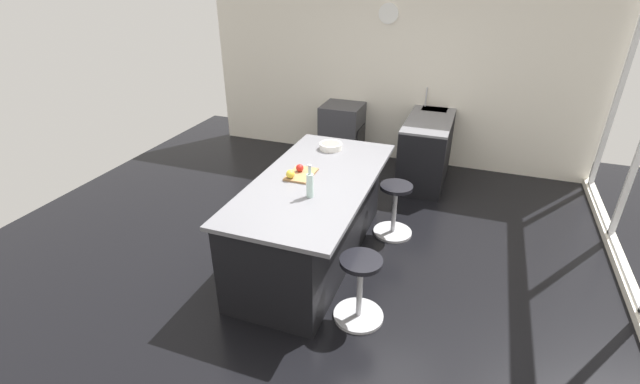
{
  "coord_description": "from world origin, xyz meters",
  "views": [
    {
      "loc": [
        3.68,
        1.27,
        2.77
      ],
      "look_at": [
        0.08,
        -0.06,
        0.78
      ],
      "focal_mm": 24.7,
      "sensor_mm": 36.0,
      "label": 1
    }
  ],
  "objects_px": {
    "kitchen_island": "(311,218)",
    "apple_yellow": "(290,174)",
    "fruit_bowl": "(331,146)",
    "apple_red": "(300,168)",
    "oven_range": "(342,132)",
    "cutting_board": "(301,174)",
    "water_bottle": "(310,184)",
    "stool_by_window": "(394,211)",
    "stool_middle": "(360,291)"
  },
  "relations": [
    {
      "from": "stool_by_window",
      "to": "water_bottle",
      "type": "height_order",
      "value": "water_bottle"
    },
    {
      "from": "kitchen_island",
      "to": "apple_red",
      "type": "height_order",
      "value": "apple_red"
    },
    {
      "from": "oven_range",
      "to": "fruit_bowl",
      "type": "height_order",
      "value": "fruit_bowl"
    },
    {
      "from": "oven_range",
      "to": "stool_middle",
      "type": "relative_size",
      "value": 1.4
    },
    {
      "from": "oven_range",
      "to": "apple_yellow",
      "type": "height_order",
      "value": "apple_yellow"
    },
    {
      "from": "cutting_board",
      "to": "oven_range",
      "type": "bearing_deg",
      "value": -171.38
    },
    {
      "from": "water_bottle",
      "to": "kitchen_island",
      "type": "bearing_deg",
      "value": -159.61
    },
    {
      "from": "stool_by_window",
      "to": "stool_middle",
      "type": "xyz_separation_m",
      "value": [
        1.45,
        0.0,
        0.0
      ]
    },
    {
      "from": "oven_range",
      "to": "water_bottle",
      "type": "xyz_separation_m",
      "value": [
        3.02,
        0.64,
        0.6
      ]
    },
    {
      "from": "cutting_board",
      "to": "apple_yellow",
      "type": "xyz_separation_m",
      "value": [
        0.13,
        -0.06,
        0.05
      ]
    },
    {
      "from": "cutting_board",
      "to": "fruit_bowl",
      "type": "relative_size",
      "value": 1.41
    },
    {
      "from": "kitchen_island",
      "to": "apple_yellow",
      "type": "distance_m",
      "value": 0.55
    },
    {
      "from": "oven_range",
      "to": "apple_red",
      "type": "xyz_separation_m",
      "value": [
        2.59,
        0.37,
        0.54
      ]
    },
    {
      "from": "kitchen_island",
      "to": "oven_range",
      "type": "bearing_deg",
      "value": -169.15
    },
    {
      "from": "stool_by_window",
      "to": "water_bottle",
      "type": "bearing_deg",
      "value": -28.4
    },
    {
      "from": "fruit_bowl",
      "to": "apple_yellow",
      "type": "bearing_deg",
      "value": -6.95
    },
    {
      "from": "apple_red",
      "to": "fruit_bowl",
      "type": "bearing_deg",
      "value": 173.6
    },
    {
      "from": "stool_by_window",
      "to": "apple_red",
      "type": "bearing_deg",
      "value": -52.64
    },
    {
      "from": "cutting_board",
      "to": "stool_by_window",
      "type": "bearing_deg",
      "value": 129.95
    },
    {
      "from": "apple_yellow",
      "to": "water_bottle",
      "type": "xyz_separation_m",
      "value": [
        0.26,
        0.3,
        0.06
      ]
    },
    {
      "from": "water_bottle",
      "to": "fruit_bowl",
      "type": "xyz_separation_m",
      "value": [
        -1.15,
        -0.2,
        -0.08
      ]
    },
    {
      "from": "cutting_board",
      "to": "fruit_bowl",
      "type": "distance_m",
      "value": 0.76
    },
    {
      "from": "cutting_board",
      "to": "fruit_bowl",
      "type": "bearing_deg",
      "value": 176.2
    },
    {
      "from": "stool_by_window",
      "to": "fruit_bowl",
      "type": "height_order",
      "value": "fruit_bowl"
    },
    {
      "from": "apple_yellow",
      "to": "fruit_bowl",
      "type": "bearing_deg",
      "value": 173.05
    },
    {
      "from": "stool_by_window",
      "to": "cutting_board",
      "type": "height_order",
      "value": "cutting_board"
    },
    {
      "from": "water_bottle",
      "to": "fruit_bowl",
      "type": "distance_m",
      "value": 1.16
    },
    {
      "from": "kitchen_island",
      "to": "water_bottle",
      "type": "bearing_deg",
      "value": 20.39
    },
    {
      "from": "apple_red",
      "to": "oven_range",
      "type": "bearing_deg",
      "value": -171.91
    },
    {
      "from": "apple_yellow",
      "to": "apple_red",
      "type": "bearing_deg",
      "value": 170.74
    },
    {
      "from": "cutting_board",
      "to": "fruit_bowl",
      "type": "xyz_separation_m",
      "value": [
        -0.75,
        0.05,
        0.03
      ]
    },
    {
      "from": "apple_yellow",
      "to": "fruit_bowl",
      "type": "distance_m",
      "value": 0.89
    },
    {
      "from": "kitchen_island",
      "to": "apple_yellow",
      "type": "height_order",
      "value": "apple_yellow"
    },
    {
      "from": "cutting_board",
      "to": "kitchen_island",
      "type": "bearing_deg",
      "value": 76.69
    },
    {
      "from": "stool_middle",
      "to": "fruit_bowl",
      "type": "height_order",
      "value": "fruit_bowl"
    },
    {
      "from": "oven_range",
      "to": "water_bottle",
      "type": "relative_size",
      "value": 2.79
    },
    {
      "from": "oven_range",
      "to": "cutting_board",
      "type": "bearing_deg",
      "value": 8.62
    },
    {
      "from": "cutting_board",
      "to": "apple_red",
      "type": "bearing_deg",
      "value": -142.27
    },
    {
      "from": "kitchen_island",
      "to": "stool_middle",
      "type": "distance_m",
      "value": 1.04
    },
    {
      "from": "apple_yellow",
      "to": "oven_range",
      "type": "bearing_deg",
      "value": -172.97
    },
    {
      "from": "fruit_bowl",
      "to": "kitchen_island",
      "type": "bearing_deg",
      "value": 4.42
    },
    {
      "from": "kitchen_island",
      "to": "apple_yellow",
      "type": "bearing_deg",
      "value": -58.11
    },
    {
      "from": "apple_red",
      "to": "water_bottle",
      "type": "xyz_separation_m",
      "value": [
        0.43,
        0.28,
        0.06
      ]
    },
    {
      "from": "stool_middle",
      "to": "water_bottle",
      "type": "distance_m",
      "value": 1.02
    },
    {
      "from": "stool_by_window",
      "to": "water_bottle",
      "type": "relative_size",
      "value": 1.99
    },
    {
      "from": "cutting_board",
      "to": "apple_red",
      "type": "height_order",
      "value": "apple_red"
    },
    {
      "from": "water_bottle",
      "to": "fruit_bowl",
      "type": "relative_size",
      "value": 1.23
    },
    {
      "from": "oven_range",
      "to": "stool_middle",
      "type": "distance_m",
      "value": 3.6
    },
    {
      "from": "kitchen_island",
      "to": "water_bottle",
      "type": "height_order",
      "value": "water_bottle"
    },
    {
      "from": "apple_red",
      "to": "stool_by_window",
      "type": "bearing_deg",
      "value": 127.36
    }
  ]
}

